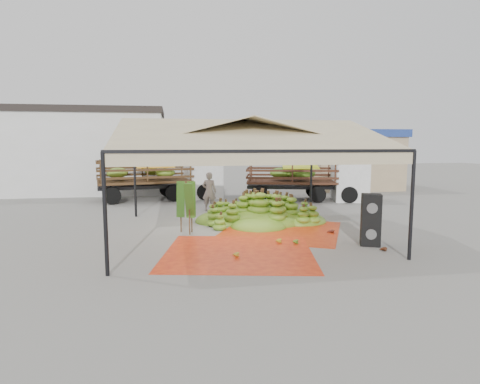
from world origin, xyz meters
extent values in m
plane|color=slate|center=(0.00, 0.00, 0.00)|extent=(90.00, 90.00, 0.00)
cylinder|color=black|center=(-4.00, -4.00, 1.50)|extent=(0.10, 0.10, 3.00)
cylinder|color=black|center=(4.00, -4.00, 1.50)|extent=(0.10, 0.10, 3.00)
cylinder|color=black|center=(-4.00, 4.00, 1.50)|extent=(0.10, 0.10, 3.00)
cylinder|color=black|center=(4.00, 4.00, 1.50)|extent=(0.10, 0.10, 3.00)
pyramid|color=#C3B38A|center=(0.00, 0.00, 3.50)|extent=(8.00, 8.00, 1.00)
cube|color=black|center=(0.00, 0.00, 3.00)|extent=(8.00, 8.00, 0.08)
cube|color=#C3B38A|center=(0.00, 0.00, 2.82)|extent=(8.00, 8.00, 0.36)
cube|color=silver|center=(-10.00, 14.00, 2.50)|extent=(14.00, 6.00, 5.00)
cube|color=black|center=(-10.00, 14.00, 5.20)|extent=(14.30, 6.30, 0.40)
cube|color=tan|center=(10.00, 13.00, 1.80)|extent=(6.00, 5.00, 3.60)
cube|color=navy|center=(10.00, 13.00, 3.85)|extent=(6.30, 5.30, 0.50)
cube|color=#EC4A16|center=(-0.53, -2.51, 0.01)|extent=(5.00, 4.84, 0.01)
cube|color=#CD4813|center=(1.53, 0.20, 0.01)|extent=(5.54, 5.63, 0.01)
ellipsoid|color=#527819|center=(1.24, 1.92, 0.59)|extent=(6.03, 5.16, 1.19)
ellipsoid|color=gold|center=(0.85, -1.57, 0.11)|extent=(0.54, 0.47, 0.21)
ellipsoid|color=#BA8925|center=(-0.75, -2.93, 0.10)|extent=(0.45, 0.37, 0.20)
ellipsoid|color=#532B13|center=(3.70, -3.07, 0.09)|extent=(0.40, 0.33, 0.18)
ellipsoid|color=#541A13|center=(3.09, -0.59, 0.09)|extent=(0.51, 0.49, 0.18)
ellipsoid|color=#3A7017|center=(1.36, -1.74, 0.10)|extent=(0.55, 0.50, 0.21)
ellipsoid|color=#447919|center=(-1.68, -1.13, 2.62)|extent=(0.24, 0.24, 0.20)
ellipsoid|color=#447919|center=(-0.18, -1.13, 2.62)|extent=(0.24, 0.24, 0.20)
ellipsoid|color=#447919|center=(1.32, -1.13, 2.62)|extent=(0.24, 0.24, 0.20)
ellipsoid|color=#447919|center=(2.82, -1.13, 2.62)|extent=(0.24, 0.24, 0.20)
cube|color=black|center=(3.70, -2.35, 0.41)|extent=(0.74, 0.70, 0.81)
cube|color=black|center=(3.70, -2.35, 1.22)|extent=(0.74, 0.70, 0.81)
imported|color=gray|center=(-0.69, 4.94, 0.93)|extent=(0.78, 0.62, 1.85)
cube|color=#4E2F1A|center=(-3.91, 9.16, 1.07)|extent=(5.42, 3.22, 0.12)
cube|color=white|center=(-0.61, 9.77, 1.17)|extent=(2.20, 2.53, 2.34)
cylinder|color=black|center=(-5.52, 7.83, 0.46)|extent=(0.95, 0.47, 0.91)
cylinder|color=black|center=(-5.89, 9.83, 0.46)|extent=(0.95, 0.47, 0.91)
cylinder|color=black|center=(-2.33, 8.42, 0.46)|extent=(0.95, 0.47, 0.91)
cylinder|color=black|center=(-2.70, 10.42, 0.46)|extent=(0.95, 0.47, 0.91)
cylinder|color=black|center=(-0.63, 8.73, 0.46)|extent=(0.95, 0.47, 0.91)
cylinder|color=black|center=(-1.00, 10.73, 0.46)|extent=(0.95, 0.47, 0.91)
ellipsoid|color=#4E7318|center=(-3.91, 9.16, 1.58)|extent=(4.33, 2.54, 0.71)
cube|color=#EFA31A|center=(-3.41, 9.25, 1.98)|extent=(2.37, 2.36, 0.25)
cube|color=#452617|center=(4.22, 7.92, 1.04)|extent=(5.33, 3.35, 0.12)
cube|color=white|center=(7.39, 7.17, 1.14)|extent=(2.23, 2.52, 2.27)
cylinder|color=black|center=(2.26, 7.37, 0.44)|extent=(0.93, 0.49, 0.89)
cylinder|color=black|center=(2.72, 9.29, 0.44)|extent=(0.93, 0.49, 0.89)
cylinder|color=black|center=(5.33, 6.64, 0.44)|extent=(0.93, 0.49, 0.89)
cylinder|color=black|center=(5.79, 8.56, 0.44)|extent=(0.93, 0.49, 0.89)
cylinder|color=black|center=(6.97, 6.25, 0.44)|extent=(0.93, 0.49, 0.89)
cylinder|color=black|center=(7.42, 8.17, 0.44)|extent=(0.93, 0.49, 0.89)
ellipsoid|color=#446F17|center=(4.22, 7.92, 1.53)|extent=(4.25, 2.64, 0.69)
cube|color=#BECB16|center=(4.70, 7.81, 1.92)|extent=(2.38, 2.37, 0.25)
camera|label=1|loc=(-2.41, -13.81, 3.20)|focal=30.00mm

